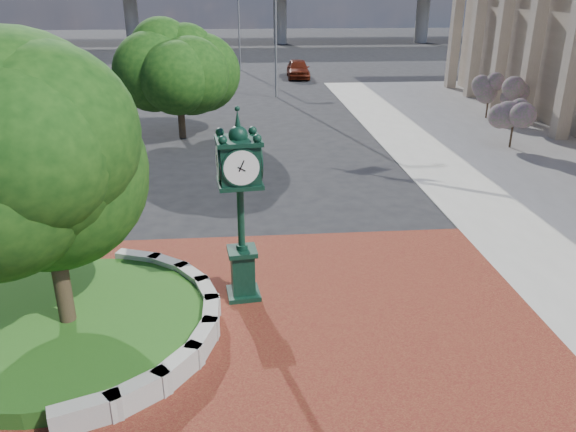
% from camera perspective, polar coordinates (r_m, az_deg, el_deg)
% --- Properties ---
extents(ground, '(200.00, 200.00, 0.00)m').
position_cam_1_polar(ground, '(13.44, 0.08, -10.87)').
color(ground, black).
rests_on(ground, ground).
extents(plaza, '(12.00, 12.00, 0.04)m').
position_cam_1_polar(plaza, '(12.61, 0.49, -13.26)').
color(plaza, maroon).
rests_on(plaza, ground).
extents(planter_wall, '(2.96, 6.77, 0.54)m').
position_cam_1_polar(planter_wall, '(13.37, -11.75, -10.23)').
color(planter_wall, '#9E9B93').
rests_on(planter_wall, ground).
extents(grass_bed, '(6.10, 6.10, 0.40)m').
position_cam_1_polar(grass_bed, '(13.89, -21.31, -10.43)').
color(grass_bed, '#1D4A15').
rests_on(grass_bed, ground).
extents(tree_planter, '(5.20, 5.20, 6.33)m').
position_cam_1_polar(tree_planter, '(12.44, -23.55, 3.45)').
color(tree_planter, '#38281C').
rests_on(tree_planter, ground).
extents(tree_street, '(4.40, 4.40, 5.45)m').
position_cam_1_polar(tree_street, '(29.65, -11.08, 13.91)').
color(tree_street, '#38281C').
rests_on(tree_street, ground).
extents(post_clock, '(1.09, 1.09, 4.81)m').
position_cam_1_polar(post_clock, '(13.39, -4.86, 1.61)').
color(post_clock, black).
rests_on(post_clock, ground).
extents(parked_car, '(2.05, 4.71, 1.58)m').
position_cam_1_polar(parked_car, '(50.04, 1.02, 14.73)').
color(parked_car, '#53190B').
rests_on(parked_car, ground).
extents(street_lamp_near, '(1.96, 0.26, 8.75)m').
position_cam_1_polar(street_lamp_near, '(40.57, -0.96, 19.13)').
color(street_lamp_near, slate).
rests_on(street_lamp_near, ground).
extents(street_lamp_far, '(1.91, 0.31, 8.51)m').
position_cam_1_polar(street_lamp_far, '(54.90, -4.81, 19.73)').
color(street_lamp_far, slate).
rests_on(street_lamp_far, ground).
extents(shrub_near, '(1.20, 1.20, 2.20)m').
position_cam_1_polar(shrub_near, '(29.48, 22.00, 9.42)').
color(shrub_near, '#38281C').
rests_on(shrub_near, ground).
extents(shrub_mid, '(1.20, 1.20, 2.20)m').
position_cam_1_polar(shrub_mid, '(34.91, 21.77, 11.24)').
color(shrub_mid, '#38281C').
rests_on(shrub_mid, ground).
extents(shrub_far, '(1.20, 1.20, 2.20)m').
position_cam_1_polar(shrub_far, '(35.94, 19.77, 11.78)').
color(shrub_far, '#38281C').
rests_on(shrub_far, ground).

